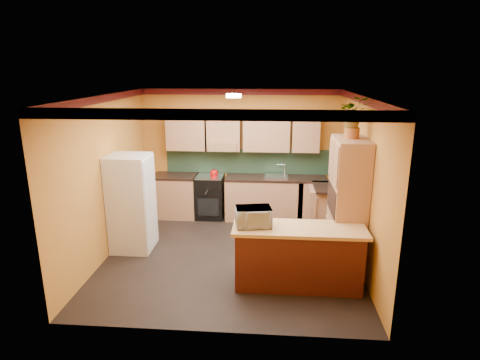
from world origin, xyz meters
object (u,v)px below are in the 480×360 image
(stove, at_px, (210,197))
(fridge, at_px, (131,203))
(microwave, at_px, (253,217))
(pantry, at_px, (347,205))
(base_cabinets_back, at_px, (239,198))
(breakfast_bar, at_px, (298,258))

(stove, height_order, fridge, fridge)
(stove, bearing_deg, fridge, -123.98)
(fridge, bearing_deg, stove, 56.02)
(fridge, distance_m, microwave, 2.42)
(stove, xyz_separation_m, pantry, (2.48, -2.07, 0.59))
(base_cabinets_back, xyz_separation_m, stove, (-0.62, -0.00, 0.02))
(pantry, bearing_deg, breakfast_bar, -139.66)
(stove, relative_size, microwave, 1.82)
(fridge, distance_m, breakfast_bar, 3.05)
(base_cabinets_back, height_order, microwave, microwave)
(base_cabinets_back, bearing_deg, microwave, -81.19)
(breakfast_bar, height_order, microwave, microwave)
(stove, relative_size, pantry, 0.43)
(fridge, bearing_deg, pantry, -6.45)
(base_cabinets_back, distance_m, microwave, 2.83)
(fridge, height_order, microwave, fridge)
(breakfast_bar, bearing_deg, fridge, 159.39)
(breakfast_bar, distance_m, microwave, 0.91)
(stove, relative_size, fridge, 0.54)
(stove, height_order, pantry, pantry)
(stove, xyz_separation_m, breakfast_bar, (1.71, -2.73, -0.02))
(stove, bearing_deg, pantry, -39.86)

